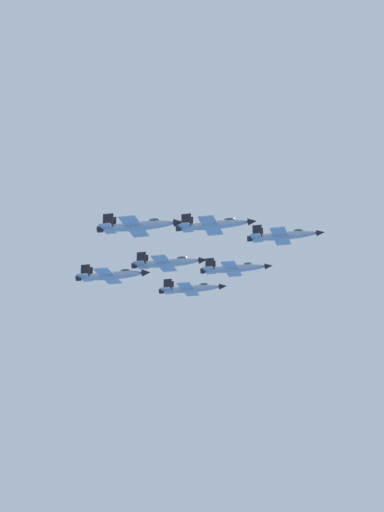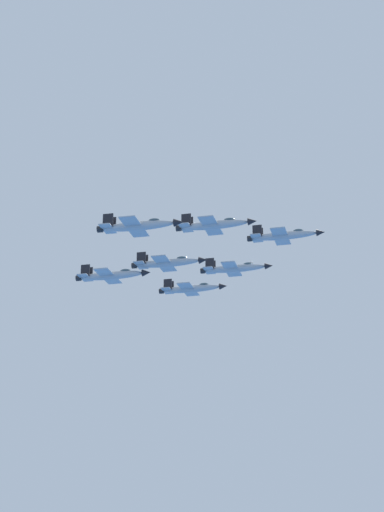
{
  "view_description": "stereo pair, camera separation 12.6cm",
  "coord_description": "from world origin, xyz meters",
  "px_view_note": "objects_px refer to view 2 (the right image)",
  "views": [
    {
      "loc": [
        -166.33,
        -24.18,
        90.21
      ],
      "look_at": [
        14.15,
        39.82,
        162.15
      ],
      "focal_mm": 59.32,
      "sensor_mm": 36.0,
      "label": 1
    },
    {
      "loc": [
        -166.29,
        -24.3,
        90.21
      ],
      "look_at": [
        14.15,
        39.82,
        162.15
      ],
      "focal_mm": 59.32,
      "sensor_mm": 36.0,
      "label": 2
    }
  ],
  "objects_px": {
    "jet_lead": "(284,235)",
    "jet_right_outer": "(138,226)",
    "jet_right_wingman": "(214,225)",
    "jet_left_outer": "(191,288)",
    "jet_trailing": "(111,275)",
    "jet_slot_rear": "(168,263)",
    "jet_left_wingman": "(235,268)"
  },
  "relations": [
    {
      "from": "jet_lead",
      "to": "jet_right_outer",
      "type": "bearing_deg",
      "value": -139.74
    },
    {
      "from": "jet_trailing",
      "to": "jet_lead",
      "type": "bearing_deg",
      "value": -0.15
    },
    {
      "from": "jet_slot_rear",
      "to": "jet_trailing",
      "type": "bearing_deg",
      "value": 179.62
    },
    {
      "from": "jet_lead",
      "to": "jet_trailing",
      "type": "relative_size",
      "value": 0.96
    },
    {
      "from": "jet_right_wingman",
      "to": "jet_trailing",
      "type": "height_order",
      "value": "jet_right_wingman"
    },
    {
      "from": "jet_trailing",
      "to": "jet_right_outer",
      "type": "bearing_deg",
      "value": -59.69
    },
    {
      "from": "jet_left_outer",
      "to": "jet_slot_rear",
      "type": "xyz_separation_m",
      "value": [
        -24.23,
        -2.48,
        -1.23
      ]
    },
    {
      "from": "jet_left_wingman",
      "to": "jet_slot_rear",
      "type": "xyz_separation_m",
      "value": [
        -13.57,
        13.01,
        -1.59
      ]
    },
    {
      "from": "jet_slot_rear",
      "to": "jet_trailing",
      "type": "xyz_separation_m",
      "value": [
        -1.46,
        14.25,
        -2.05
      ]
    },
    {
      "from": "jet_left_wingman",
      "to": "jet_right_wingman",
      "type": "relative_size",
      "value": 0.99
    },
    {
      "from": "jet_left_outer",
      "to": "jet_right_outer",
      "type": "relative_size",
      "value": 0.97
    },
    {
      "from": "jet_right_outer",
      "to": "jet_slot_rear",
      "type": "distance_m",
      "value": 24.35
    },
    {
      "from": "jet_left_wingman",
      "to": "jet_trailing",
      "type": "relative_size",
      "value": 0.97
    },
    {
      "from": "jet_left_wingman",
      "to": "jet_slot_rear",
      "type": "height_order",
      "value": "jet_left_wingman"
    },
    {
      "from": "jet_left_wingman",
      "to": "jet_right_wingman",
      "type": "bearing_deg",
      "value": -90.92
    },
    {
      "from": "jet_right_outer",
      "to": "jet_slot_rear",
      "type": "xyz_separation_m",
      "value": [
        24.23,
        2.48,
        0.11
      ]
    },
    {
      "from": "jet_right_wingman",
      "to": "jet_left_outer",
      "type": "xyz_separation_m",
      "value": [
        34.88,
        17.97,
        -2.42
      ]
    },
    {
      "from": "jet_right_wingman",
      "to": "jet_left_outer",
      "type": "relative_size",
      "value": 1.0
    },
    {
      "from": "jet_right_outer",
      "to": "jet_left_outer",
      "type": "bearing_deg",
      "value": 88.99
    },
    {
      "from": "jet_lead",
      "to": "jet_right_outer",
      "type": "height_order",
      "value": "jet_lead"
    },
    {
      "from": "jet_slot_rear",
      "to": "jet_right_outer",
      "type": "bearing_deg",
      "value": -90.37
    },
    {
      "from": "jet_left_wingman",
      "to": "jet_slot_rear",
      "type": "bearing_deg",
      "value": -140.55
    },
    {
      "from": "jet_left_outer",
      "to": "jet_lead",
      "type": "bearing_deg",
      "value": -39.72
    },
    {
      "from": "jet_lead",
      "to": "jet_trailing",
      "type": "xyz_separation_m",
      "value": [
        -4.38,
        42.75,
        -6.48
      ]
    },
    {
      "from": "jet_right_wingman",
      "to": "jet_slot_rear",
      "type": "height_order",
      "value": "jet_right_wingman"
    },
    {
      "from": "jet_left_outer",
      "to": "jet_right_outer",
      "type": "bearing_deg",
      "value": -89.36
    },
    {
      "from": "jet_left_wingman",
      "to": "jet_left_outer",
      "type": "xyz_separation_m",
      "value": [
        10.65,
        15.49,
        -0.36
      ]
    },
    {
      "from": "jet_trailing",
      "to": "jet_slot_rear",
      "type": "bearing_deg",
      "value": -0.15
    },
    {
      "from": "jet_right_outer",
      "to": "jet_right_wingman",
      "type": "bearing_deg",
      "value": 39.36
    },
    {
      "from": "jet_right_wingman",
      "to": "jet_trailing",
      "type": "distance_m",
      "value": 31.65
    },
    {
      "from": "jet_right_wingman",
      "to": "jet_trailing",
      "type": "bearing_deg",
      "value": 156.94
    },
    {
      "from": "jet_lead",
      "to": "jet_left_outer",
      "type": "distance_m",
      "value": 37.74
    }
  ]
}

